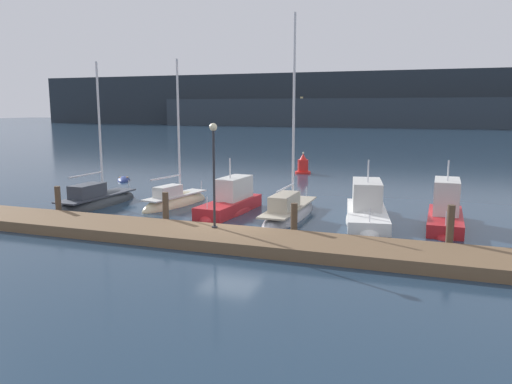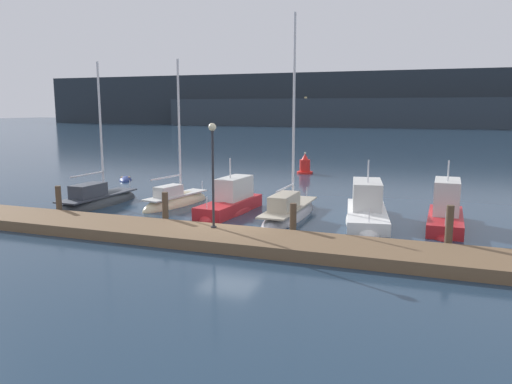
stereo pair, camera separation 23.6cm
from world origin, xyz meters
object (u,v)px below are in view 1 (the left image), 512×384
motorboat_berth_6 (445,218)px  motorboat_berth_3 (230,207)px  rowboat_adrift (124,180)px  sailboat_berth_2 (175,203)px  channel_buoy (303,166)px  motorboat_berth_5 (367,215)px  dock_lamppost (214,159)px  sailboat_berth_4 (289,214)px  sailboat_berth_1 (97,203)px

motorboat_berth_6 → motorboat_berth_3: bearing=-177.6°
motorboat_berth_6 → rowboat_adrift: bearing=161.4°
sailboat_berth_2 → motorboat_berth_3: (3.59, -0.68, 0.13)m
sailboat_berth_2 → channel_buoy: bearing=78.1°
motorboat_berth_3 → motorboat_berth_5: bearing=3.1°
rowboat_adrift → dock_lamppost: bearing=-44.3°
sailboat_berth_4 → channel_buoy: sailboat_berth_4 is taller
motorboat_berth_3 → dock_lamppost: (1.39, -5.03, 3.05)m
motorboat_berth_3 → motorboat_berth_5: size_ratio=0.85×
motorboat_berth_3 → channel_buoy: 16.38m
dock_lamppost → motorboat_berth_5: bearing=44.2°
motorboat_berth_3 → dock_lamppost: dock_lamppost is taller
sailboat_berth_2 → dock_lamppost: sailboat_berth_2 is taller
sailboat_berth_1 → channel_buoy: (7.41, 17.17, 0.52)m
sailboat_berth_4 → dock_lamppost: 6.13m
sailboat_berth_4 → sailboat_berth_1: bearing=-176.2°
sailboat_berth_2 → motorboat_berth_5: bearing=-1.7°
motorboat_berth_3 → sailboat_berth_4: bearing=-1.5°
dock_lamppost → rowboat_adrift: size_ratio=1.71×
motorboat_berth_3 → motorboat_berth_6: (10.46, 0.43, 0.13)m
sailboat_berth_4 → rowboat_adrift: 17.13m
motorboat_berth_5 → channel_buoy: size_ratio=3.74×
channel_buoy → dock_lamppost: dock_lamppost is taller
sailboat_berth_1 → dock_lamppost: bearing=-25.0°
sailboat_berth_1 → rowboat_adrift: sailboat_berth_1 is taller
sailboat_berth_2 → dock_lamppost: size_ratio=2.01×
sailboat_berth_1 → rowboat_adrift: bearing=115.8°
sailboat_berth_2 → motorboat_berth_3: size_ratio=1.54×
motorboat_berth_3 → motorboat_berth_6: 10.47m
motorboat_berth_6 → rowboat_adrift: (-22.39, 7.54, -0.39)m
channel_buoy → motorboat_berth_5: bearing=-65.7°
motorboat_berth_3 → rowboat_adrift: 14.35m
motorboat_berth_3 → rowboat_adrift: size_ratio=2.24×
sailboat_berth_2 → motorboat_berth_5: sailboat_berth_2 is taller
sailboat_berth_2 → sailboat_berth_4: (6.78, -0.77, 0.03)m
sailboat_berth_2 → motorboat_berth_5: 10.53m
motorboat_berth_6 → rowboat_adrift: motorboat_berth_6 is taller
sailboat_berth_4 → motorboat_berth_3: bearing=178.5°
motorboat_berth_6 → channel_buoy: motorboat_berth_6 is taller
sailboat_berth_1 → sailboat_berth_2: (4.10, 1.48, 0.01)m
sailboat_berth_1 → motorboat_berth_3: size_ratio=1.53×
motorboat_berth_6 → sailboat_berth_4: bearing=-175.9°
motorboat_berth_3 → sailboat_berth_4: 3.19m
motorboat_berth_5 → channel_buoy: motorboat_berth_5 is taller
sailboat_berth_4 → dock_lamppost: size_ratio=2.42×
channel_buoy → dock_lamppost: (1.67, -21.40, 2.67)m
motorboat_berth_3 → dock_lamppost: bearing=-74.6°
sailboat_berth_1 → motorboat_berth_6: (18.15, 1.23, 0.27)m
motorboat_berth_3 → motorboat_berth_5: 6.94m
motorboat_berth_3 → motorboat_berth_5: motorboat_berth_5 is taller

